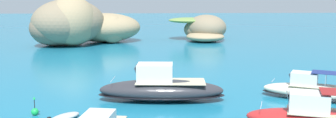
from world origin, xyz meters
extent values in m
ellipsoid|color=#9E8966|center=(-16.10, 52.39, 4.63)|extent=(9.44, 11.21, 9.26)
ellipsoid|color=#84755B|center=(-16.96, 53.56, 4.38)|extent=(18.44, 19.24, 8.77)
ellipsoid|color=#756651|center=(-18.87, 52.55, 3.44)|extent=(13.57, 13.85, 6.87)
ellipsoid|color=#84755B|center=(-19.98, 53.26, 2.16)|extent=(9.00, 8.33, 4.32)
ellipsoid|color=#9E8966|center=(-10.71, 58.51, 2.94)|extent=(16.68, 14.38, 5.88)
ellipsoid|color=#9E8966|center=(-8.87, 56.16, 2.76)|extent=(7.63, 7.65, 5.52)
ellipsoid|color=#84755B|center=(10.48, 60.17, 2.72)|extent=(9.51, 10.77, 5.43)
ellipsoid|color=#84755B|center=(9.29, 60.84, 2.19)|extent=(8.93, 9.81, 4.38)
ellipsoid|color=#9E8966|center=(9.87, 57.75, 1.02)|extent=(9.66, 9.91, 2.05)
ellipsoid|color=olive|center=(6.84, 61.63, 4.18)|extent=(8.67, 7.88, 1.16)
cube|color=#C6B793|center=(9.55, 3.95, 1.43)|extent=(5.50, 3.87, 0.06)
cube|color=silver|center=(8.48, 4.34, 2.10)|extent=(3.05, 2.66, 1.28)
cube|color=#2D4756|center=(7.26, 4.77, 2.23)|extent=(0.87, 1.77, 0.68)
cylinder|color=silver|center=(5.56, 5.38, 1.61)|extent=(0.68, 1.81, 0.04)
ellipsoid|color=beige|center=(12.11, 12.57, 0.68)|extent=(8.15, 5.95, 1.36)
ellipsoid|color=black|center=(12.11, 12.57, 0.37)|extent=(8.31, 6.07, 0.16)
cube|color=#C6B793|center=(12.63, 12.28, 1.26)|extent=(4.83, 3.90, 0.06)
cube|color=silver|center=(11.76, 12.76, 1.84)|extent=(2.77, 2.55, 1.12)
cube|color=#2D4756|center=(10.76, 13.31, 1.96)|extent=(0.98, 1.49, 0.59)
cylinder|color=silver|center=(9.38, 14.07, 1.44)|extent=(0.84, 1.49, 0.04)
cube|color=navy|center=(13.33, 11.89, 2.53)|extent=(3.00, 2.79, 0.04)
cylinder|color=silver|center=(12.92, 11.16, 1.89)|extent=(0.03, 0.03, 1.28)
cylinder|color=silver|center=(13.73, 12.63, 1.89)|extent=(0.03, 0.03, 1.28)
ellipsoid|color=#2D2D33|center=(-1.12, 12.82, 0.93)|extent=(11.23, 4.21, 1.87)
ellipsoid|color=black|center=(-1.12, 12.82, 0.51)|extent=(11.45, 4.30, 0.22)
cube|color=#C6B793|center=(-0.30, 12.75, 1.73)|extent=(6.26, 3.30, 0.06)
cube|color=silver|center=(-1.67, 12.86, 2.53)|extent=(3.26, 2.56, 1.54)
cube|color=#2D4756|center=(-3.22, 13.00, 2.68)|extent=(0.52, 2.16, 0.81)
cylinder|color=silver|center=(-5.39, 13.18, 1.91)|extent=(0.23, 2.30, 0.04)
ellipsoid|color=#B2B2B2|center=(-8.55, 7.84, 0.22)|extent=(2.48, 2.72, 0.44)
cube|color=#9E998E|center=(-8.55, 7.84, 0.28)|extent=(1.61, 1.80, 0.06)
sphere|color=green|center=(-11.10, 9.12, 0.28)|extent=(0.56, 0.56, 0.56)
cylinder|color=black|center=(-11.10, 9.12, 0.78)|extent=(0.06, 0.06, 1.00)
cone|color=green|center=(-11.10, 9.12, 1.38)|extent=(0.20, 0.20, 0.20)
camera|label=1|loc=(-2.50, -19.91, 9.05)|focal=40.71mm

